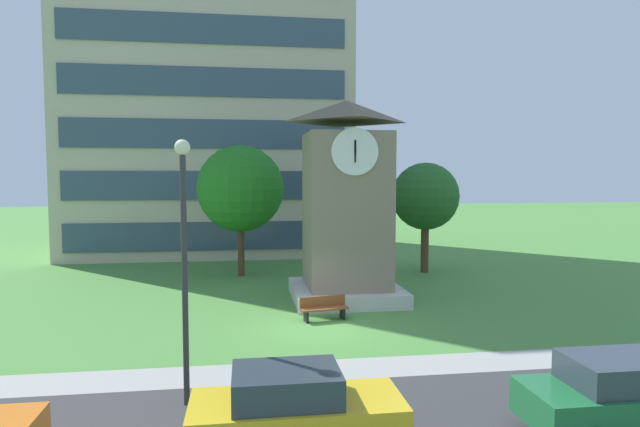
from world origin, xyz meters
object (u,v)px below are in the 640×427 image
Objects in this scene: clock_tower at (346,213)px; street_lamp at (184,244)px; tree_near_tower at (240,189)px; tree_by_building at (425,197)px; parked_car_yellow at (294,411)px; parked_car_green at (630,395)px; park_bench at (324,308)px.

street_lamp is at bearing -119.76° from clock_tower.
clock_tower reaches higher than tree_near_tower.
tree_by_building is 20.97m from parked_car_yellow.
street_lamp is 1.36× the size of parked_car_green.
tree_near_tower is (-3.11, 9.43, 4.25)m from park_bench.
clock_tower is 13.78m from parked_car_green.
park_bench is 0.26× the size of tree_near_tower.
parked_car_yellow is (2.32, -2.60, -2.99)m from street_lamp.
parked_car_green is at bearing -62.94° from park_bench.
tree_near_tower reaches higher than park_bench.
parked_car_yellow is at bearing -105.25° from clock_tower.
park_bench is 10.98m from parked_car_green.
parked_car_green is at bearing -2.18° from parked_car_yellow.
tree_near_tower is (-4.58, 6.20, 0.91)m from clock_tower.
park_bench is at bearing -114.46° from clock_tower.
tree_by_building is (5.61, 5.87, 0.44)m from clock_tower.
tree_near_tower is at bearing 126.42° from clock_tower.
street_lamp is at bearing 162.90° from parked_car_green.
street_lamp reaches higher than parked_car_green.
clock_tower is 1.41× the size of tree_by_building.
parked_car_green is at bearing -67.12° from tree_near_tower.
tree_by_building is 1.48× the size of parked_car_yellow.
tree_near_tower is 21.19m from parked_car_green.
parked_car_yellow is 7.00m from parked_car_green.
tree_by_building is at bearing 63.99° from parked_car_yellow.
parked_car_green is at bearing -96.29° from tree_by_building.
park_bench is 0.40× the size of parked_car_green.
street_lamp is at bearing 131.75° from parked_car_yellow.
park_bench is at bearing 117.06° from parked_car_green.
street_lamp is 1.50× the size of parked_car_yellow.
clock_tower is at bearing 65.54° from park_bench.
tree_near_tower is 1.15× the size of tree_by_building.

